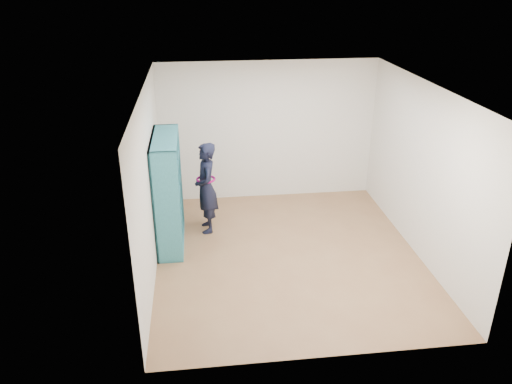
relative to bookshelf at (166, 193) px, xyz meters
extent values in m
plane|color=brown|center=(1.83, -0.64, -0.87)|extent=(4.50, 4.50, 0.00)
plane|color=white|center=(1.83, -0.64, 1.73)|extent=(4.50, 4.50, 0.00)
cube|color=silver|center=(-0.17, -0.64, 0.43)|extent=(0.02, 4.50, 2.60)
cube|color=silver|center=(3.83, -0.64, 0.43)|extent=(0.02, 4.50, 2.60)
cube|color=silver|center=(1.83, 1.61, 0.43)|extent=(4.00, 0.02, 2.60)
cube|color=silver|center=(1.83, -2.89, 0.43)|extent=(4.00, 0.02, 2.60)
cube|color=#276D7B|center=(0.03, -0.64, 0.02)|extent=(0.39, 0.03, 1.78)
cube|color=#276D7B|center=(0.03, 0.66, 0.02)|extent=(0.39, 0.03, 1.78)
cube|color=#276D7B|center=(0.03, 0.01, -0.85)|extent=(0.39, 1.33, 0.03)
cube|color=#276D7B|center=(0.03, 0.01, 0.90)|extent=(0.39, 1.33, 0.03)
cube|color=#276D7B|center=(-0.15, 0.01, 0.02)|extent=(0.03, 1.33, 1.78)
cube|color=#276D7B|center=(0.03, -0.20, 0.02)|extent=(0.36, 0.03, 1.72)
cube|color=#276D7B|center=(0.03, 0.22, 0.02)|extent=(0.36, 0.03, 1.72)
cube|color=#276D7B|center=(0.03, 0.01, -0.41)|extent=(0.36, 1.28, 0.03)
cube|color=#276D7B|center=(0.03, 0.01, 0.02)|extent=(0.36, 1.28, 0.03)
cube|color=#276D7B|center=(0.03, 0.01, 0.45)|extent=(0.36, 1.28, 0.03)
cube|color=beige|center=(0.05, -0.42, -0.80)|extent=(0.24, 0.16, 0.06)
cube|color=black|center=(0.06, -0.48, -0.24)|extent=(0.20, 0.18, 0.32)
cube|color=maroon|center=(0.06, -0.48, 0.16)|extent=(0.20, 0.18, 0.24)
cube|color=silver|center=(0.05, -0.42, 0.50)|extent=(0.24, 0.16, 0.06)
cube|color=navy|center=(0.06, -0.06, -0.69)|extent=(0.20, 0.18, 0.28)
cube|color=brown|center=(0.06, -0.06, -0.23)|extent=(0.20, 0.18, 0.33)
cube|color=#BFB28C|center=(0.05, 0.00, 0.08)|extent=(0.24, 0.16, 0.09)
cube|color=#26594C|center=(0.06, -0.06, 0.62)|extent=(0.20, 0.18, 0.32)
cube|color=beige|center=(0.06, 0.37, -0.71)|extent=(0.20, 0.18, 0.24)
cube|color=black|center=(0.05, 0.43, -0.35)|extent=(0.24, 0.16, 0.09)
cube|color=maroon|center=(0.06, 0.37, 0.18)|extent=(0.20, 0.18, 0.30)
cube|color=silver|center=(0.06, 0.37, 0.59)|extent=(0.20, 0.18, 0.25)
imported|color=black|center=(0.63, 0.35, -0.10)|extent=(0.41, 0.59, 1.54)
torus|color=#9D0C65|center=(0.63, 0.35, 0.06)|extent=(0.34, 0.34, 0.04)
cube|color=silver|center=(0.48, 0.41, 0.00)|extent=(0.04, 0.09, 0.13)
cube|color=black|center=(0.48, 0.41, 0.00)|extent=(0.04, 0.08, 0.13)
camera|label=1|loc=(0.54, -7.19, 3.20)|focal=35.00mm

